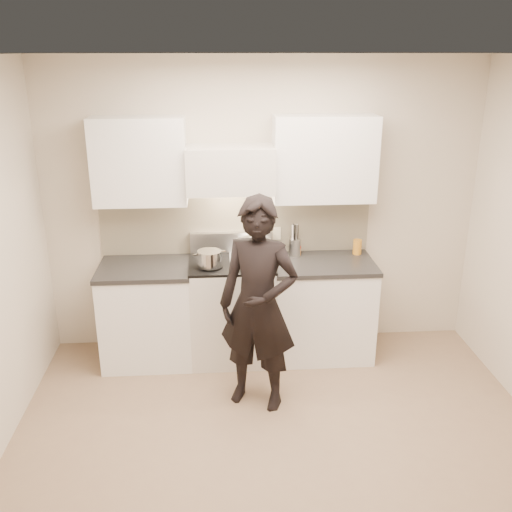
# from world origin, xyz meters

# --- Properties ---
(ground_plane) EXTENTS (4.00, 4.00, 0.00)m
(ground_plane) POSITION_xyz_m (0.00, 0.00, 0.00)
(ground_plane) COLOR #846C52
(room_shell) EXTENTS (4.04, 3.54, 2.70)m
(room_shell) POSITION_xyz_m (-0.06, 0.37, 1.60)
(room_shell) COLOR beige
(room_shell) RESTS_ON ground
(stove) EXTENTS (0.76, 0.65, 0.96)m
(stove) POSITION_xyz_m (-0.30, 1.42, 0.47)
(stove) COLOR silver
(stove) RESTS_ON ground
(counter_right) EXTENTS (0.92, 0.67, 0.92)m
(counter_right) POSITION_xyz_m (0.53, 1.43, 0.46)
(counter_right) COLOR white
(counter_right) RESTS_ON ground
(counter_left) EXTENTS (0.82, 0.67, 0.92)m
(counter_left) POSITION_xyz_m (-1.08, 1.43, 0.46)
(counter_left) COLOR white
(counter_left) RESTS_ON ground
(wok) EXTENTS (0.35, 0.43, 0.28)m
(wok) POSITION_xyz_m (-0.10, 1.54, 1.05)
(wok) COLOR silver
(wok) RESTS_ON stove
(stock_pot) EXTENTS (0.29, 0.26, 0.14)m
(stock_pot) POSITION_xyz_m (-0.50, 1.28, 1.03)
(stock_pot) COLOR silver
(stock_pot) RESTS_ON stove
(utensil_crock) EXTENTS (0.11, 0.11, 0.30)m
(utensil_crock) POSITION_xyz_m (0.29, 1.61, 1.01)
(utensil_crock) COLOR beige
(utensil_crock) RESTS_ON counter_right
(spice_jar) EXTENTS (0.04, 0.04, 0.09)m
(spice_jar) POSITION_xyz_m (0.33, 1.61, 0.97)
(spice_jar) COLOR orange
(spice_jar) RESTS_ON counter_right
(oil_glass) EXTENTS (0.08, 0.08, 0.14)m
(oil_glass) POSITION_xyz_m (0.88, 1.60, 0.99)
(oil_glass) COLOR orange
(oil_glass) RESTS_ON counter_right
(person) EXTENTS (0.74, 0.62, 1.73)m
(person) POSITION_xyz_m (-0.12, 0.65, 0.86)
(person) COLOR black
(person) RESTS_ON ground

